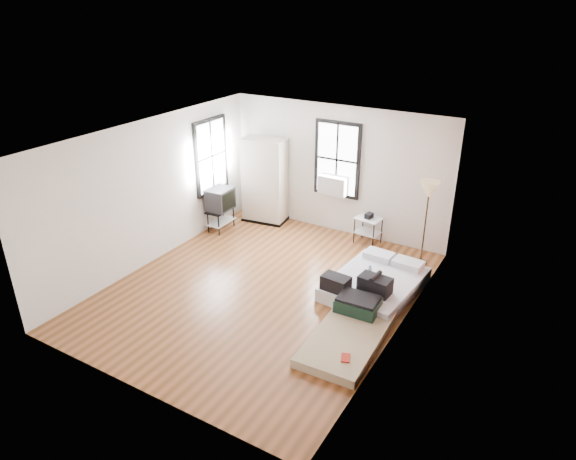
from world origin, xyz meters
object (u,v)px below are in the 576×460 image
Objects in this scene: wardrobe at (265,181)px; floor_lamp at (429,194)px; side_table at (368,223)px; tv_stand at (220,201)px; mattress_main at (374,283)px; mattress_bare at (350,330)px.

floor_lamp is (3.79, -0.21, 0.49)m from wardrobe.
tv_stand reaches higher than side_table.
tv_stand is (-4.36, -0.73, -0.77)m from floor_lamp.
floor_lamp reaches higher than mattress_main.
tv_stand is (-3.11, -1.01, 0.23)m from side_table.
mattress_main is at bearing -34.03° from wardrobe.
wardrobe is at bearing 57.23° from tv_stand.
floor_lamp reaches higher than mattress_bare.
mattress_bare is 1.94× the size of tv_stand.
tv_stand reaches higher than mattress_main.
mattress_main is 2.03× the size of tv_stand.
mattress_main is 3.86m from wardrobe.
floor_lamp is 4.49m from tv_stand.
mattress_main is at bearing -11.99° from tv_stand.
side_table reaches higher than mattress_bare.
wardrobe is 3.83m from floor_lamp.
wardrobe is 1.14m from tv_stand.
wardrobe is at bearing 158.50° from mattress_main.
side_table is 0.71× the size of tv_stand.
floor_lamp reaches higher than side_table.
side_table is at bearing -6.26° from wardrobe.
mattress_bare is 3.21m from floor_lamp.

